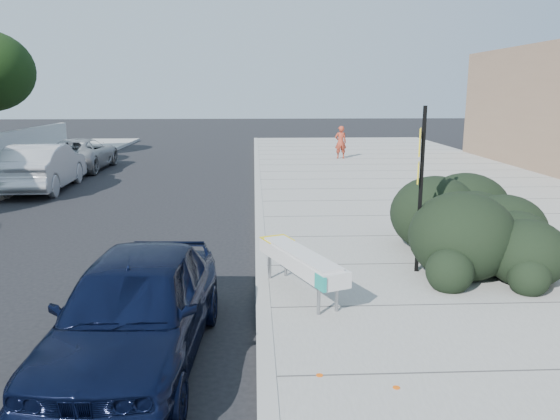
% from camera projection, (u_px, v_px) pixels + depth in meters
% --- Properties ---
extents(ground, '(120.00, 120.00, 0.00)m').
position_uv_depth(ground, '(263.00, 317.00, 8.11)').
color(ground, black).
rests_on(ground, ground).
extents(sidewalk_near, '(11.20, 50.00, 0.15)m').
position_uv_depth(sidewalk_near, '(490.00, 227.00, 13.23)').
color(sidewalk_near, gray).
rests_on(sidewalk_near, ground).
extents(curb_near, '(0.22, 50.00, 0.17)m').
position_uv_depth(curb_near, '(260.00, 229.00, 12.97)').
color(curb_near, '#9E9E99').
rests_on(curb_near, ground).
extents(bench, '(1.27, 2.29, 0.68)m').
position_uv_depth(bench, '(301.00, 261.00, 8.54)').
color(bench, gray).
rests_on(bench, sidewalk_near).
extents(bike_rack, '(0.27, 0.55, 0.86)m').
position_uv_depth(bike_rack, '(417.00, 218.00, 11.54)').
color(bike_rack, black).
rests_on(bike_rack, sidewalk_near).
extents(sign_post, '(0.16, 0.32, 2.90)m').
position_uv_depth(sign_post, '(420.00, 181.00, 9.40)').
color(sign_post, black).
rests_on(sign_post, sidewalk_near).
extents(hedge, '(3.46, 4.84, 1.64)m').
position_uv_depth(hedge, '(468.00, 214.00, 10.53)').
color(hedge, black).
rests_on(hedge, sidewalk_near).
extents(sedan_navy, '(1.90, 4.23, 1.41)m').
position_uv_depth(sedan_navy, '(136.00, 309.00, 6.62)').
color(sedan_navy, black).
rests_on(sedan_navy, ground).
extents(wagon_silver, '(1.90, 4.86, 1.58)m').
position_uv_depth(wagon_silver, '(43.00, 167.00, 18.42)').
color(wagon_silver, '#B3B3B8').
rests_on(wagon_silver, ground).
extents(suv_silver, '(2.26, 4.84, 1.34)m').
position_uv_depth(suv_silver, '(81.00, 154.00, 23.23)').
color(suv_silver, '#949699').
rests_on(suv_silver, ground).
extents(pedestrian, '(0.59, 0.41, 1.54)m').
position_uv_depth(pedestrian, '(341.00, 142.00, 25.90)').
color(pedestrian, '#A13623').
rests_on(pedestrian, sidewalk_near).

